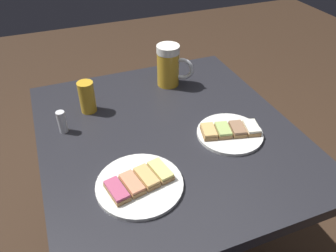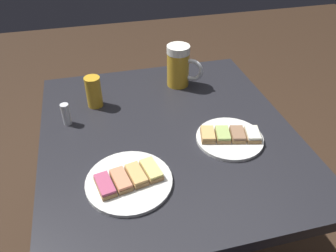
% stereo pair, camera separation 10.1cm
% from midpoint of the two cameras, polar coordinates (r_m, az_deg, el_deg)
% --- Properties ---
extents(cafe_table, '(0.76, 0.84, 0.74)m').
position_cam_midpoint_polar(cafe_table, '(1.12, -2.60, -6.96)').
color(cafe_table, black).
rests_on(cafe_table, ground_plane).
extents(plate_near, '(0.22, 0.22, 0.03)m').
position_cam_midpoint_polar(plate_near, '(0.86, -8.28, -9.77)').
color(plate_near, white).
rests_on(plate_near, cafe_table).
extents(plate_far, '(0.20, 0.20, 0.03)m').
position_cam_midpoint_polar(plate_far, '(1.01, 7.68, -1.16)').
color(plate_far, white).
rests_on(plate_far, cafe_table).
extents(beer_mug, '(0.12, 0.10, 0.15)m').
position_cam_midpoint_polar(beer_mug, '(1.23, -2.17, 10.14)').
color(beer_mug, gold).
rests_on(beer_mug, cafe_table).
extents(beer_glass_small, '(0.05, 0.05, 0.11)m').
position_cam_midpoint_polar(beer_glass_small, '(1.13, -16.13, 4.67)').
color(beer_glass_small, gold).
rests_on(beer_glass_small, cafe_table).
extents(salt_shaker, '(0.03, 0.03, 0.07)m').
position_cam_midpoint_polar(salt_shaker, '(1.07, -20.20, 0.57)').
color(salt_shaker, silver).
rests_on(salt_shaker, cafe_table).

